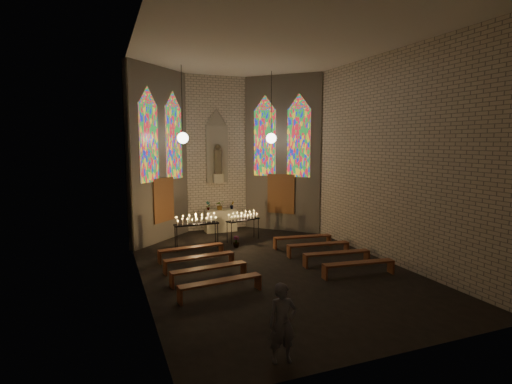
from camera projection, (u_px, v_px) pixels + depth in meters
floor at (267, 266)px, 13.13m from camera, size 12.00×12.00×0.00m
room at (235, 150)px, 15.78m from camera, size 8.22×12.43×7.00m
altar at (221, 221)px, 18.11m from camera, size 1.40×0.60×1.00m
flower_vase_left at (208, 206)px, 17.91m from camera, size 0.23×0.18×0.41m
flower_vase_center at (220, 205)px, 17.92m from camera, size 0.41×0.36×0.44m
flower_vase_right at (232, 205)px, 18.22m from camera, size 0.22×0.19×0.36m
aisle_flower_pot at (236, 242)px, 15.39m from camera, size 0.27×0.27×0.44m
votive_stand_left at (196, 222)px, 15.05m from camera, size 1.69×0.46×1.23m
votive_stand_right at (243, 218)px, 16.32m from camera, size 1.55×0.85×1.11m
pew_left_0 at (191, 249)px, 13.82m from camera, size 2.30×0.58×0.44m
pew_right_0 at (302, 238)px, 15.39m from camera, size 2.30×0.58×0.44m
pew_left_1 at (199, 258)px, 12.71m from camera, size 2.30×0.58×0.44m
pew_right_1 at (318, 246)px, 14.28m from camera, size 2.30×0.58×0.44m
pew_left_2 at (209, 270)px, 11.61m from camera, size 2.30×0.58×0.44m
pew_right_2 at (337, 254)px, 13.17m from camera, size 2.30×0.58×0.44m
pew_left_3 at (221, 283)px, 10.50m from camera, size 2.30×0.58×0.44m
pew_right_3 at (359, 265)px, 12.06m from camera, size 2.30×0.58×0.44m
visitor at (283, 323)px, 7.31m from camera, size 0.58×0.42×1.49m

